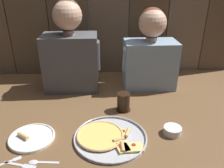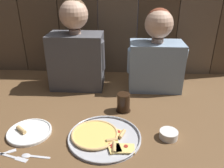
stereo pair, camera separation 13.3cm
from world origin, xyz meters
name	(u,v)px [view 2 (the right image)]	position (x,y,z in m)	size (l,w,h in m)	color
ground_plane	(113,119)	(0.00, 0.00, 0.00)	(3.20, 3.20, 0.00)	brown
pizza_tray	(102,136)	(-0.05, -0.17, 0.01)	(0.38, 0.38, 0.03)	#B2B2B7
dinner_plate	(29,132)	(-0.44, -0.15, 0.01)	(0.23, 0.23, 0.03)	white
drinking_glass	(123,103)	(0.06, 0.10, 0.06)	(0.09, 0.09, 0.11)	black
dipping_bowl	(169,134)	(0.29, -0.15, 0.02)	(0.09, 0.09, 0.04)	white
table_fork	(3,153)	(-0.50, -0.31, 0.00)	(0.12, 0.08, 0.01)	silver
table_knife	(13,157)	(-0.44, -0.33, 0.00)	(0.15, 0.06, 0.01)	silver
table_spoon	(31,156)	(-0.37, -0.32, 0.00)	(0.14, 0.03, 0.01)	silver
diner_left	(76,49)	(-0.28, 0.43, 0.29)	(0.41, 0.23, 0.63)	#4C4C51
diner_right	(156,54)	(0.28, 0.43, 0.26)	(0.40, 0.22, 0.57)	#849EB7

